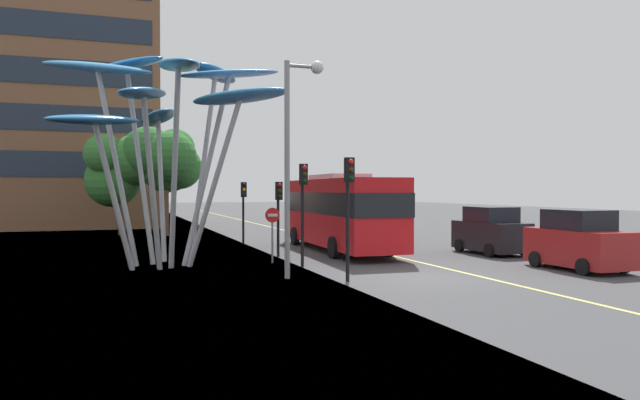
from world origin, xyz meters
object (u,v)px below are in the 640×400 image
car_parked_mid (491,232)px  traffic_light_opposite (244,199)px  traffic_light_island_mid (279,202)px  car_parked_near (578,242)px  traffic_light_kerb_near (349,192)px  leaf_sculpture (164,99)px  traffic_light_kerb_far (303,193)px  street_lamp (296,139)px  red_bus (339,209)px  no_entry_sign (272,226)px

car_parked_mid → traffic_light_opposite: bearing=139.9°
traffic_light_island_mid → car_parked_near: bearing=-39.8°
traffic_light_kerb_near → traffic_light_opposite: size_ratio=1.19×
leaf_sculpture → traffic_light_kerb_far: bearing=-24.8°
car_parked_mid → street_lamp: size_ratio=0.52×
traffic_light_island_mid → car_parked_near: (9.30, -7.75, -1.36)m
red_bus → no_entry_sign: 5.60m
traffic_light_kerb_far → traffic_light_island_mid: 3.64m
traffic_light_kerb_near → car_parked_near: size_ratio=1.01×
red_bus → car_parked_mid: red_bus is taller
traffic_light_island_mid → no_entry_sign: traffic_light_island_mid is taller
traffic_light_island_mid → no_entry_sign: size_ratio=1.48×
no_entry_sign → leaf_sculpture: bearing=171.0°
car_parked_mid → no_entry_sign: no_entry_sign is taller
traffic_light_kerb_far → traffic_light_island_mid: size_ratio=1.19×
car_parked_near → no_entry_sign: 11.65m
street_lamp → red_bus: bearing=59.7°
leaf_sculpture → traffic_light_island_mid: 6.59m
leaf_sculpture → no_entry_sign: bearing=-9.0°
traffic_light_kerb_near → car_parked_near: (9.06, -0.17, -1.84)m
traffic_light_kerb_far → car_parked_mid: (9.59, 1.57, -1.83)m
leaf_sculpture → traffic_light_island_mid: bearing=14.6°
car_parked_near → traffic_light_kerb_near: bearing=178.9°
traffic_light_opposite → no_entry_sign: traffic_light_opposite is taller
leaf_sculpture → traffic_light_opposite: size_ratio=2.97×
leaf_sculpture → traffic_light_opposite: 9.77m
no_entry_sign → traffic_light_kerb_far: bearing=-64.5°
leaf_sculpture → street_lamp: 6.52m
street_lamp → no_entry_sign: (0.32, 4.24, -3.16)m
red_bus → street_lamp: size_ratio=1.55×
traffic_light_kerb_far → no_entry_sign: bearing=115.5°
traffic_light_kerb_far → traffic_light_island_mid: bearing=89.6°
red_bus → traffic_light_island_mid: (-3.46, -1.63, 0.39)m
car_parked_mid → street_lamp: (-10.69, -4.17, 3.64)m
traffic_light_island_mid → traffic_light_opposite: (-0.25, 6.21, 0.04)m
traffic_light_island_mid → leaf_sculpture: bearing=-165.4°
traffic_light_kerb_far → traffic_light_opposite: size_ratio=1.17×
traffic_light_kerb_near → traffic_light_opposite: bearing=92.1°
traffic_light_kerb_near → traffic_light_island_mid: size_ratio=1.21×
red_bus → traffic_light_kerb_near: bearing=-109.2°
red_bus → car_parked_mid: 7.20m
red_bus → no_entry_sign: size_ratio=5.08×
traffic_light_opposite → no_entry_sign: bearing=-93.9°
leaf_sculpture → car_parked_near: leaf_sculpture is taller
traffic_light_island_mid → traffic_light_opposite: size_ratio=0.98×
traffic_light_opposite → no_entry_sign: (-0.55, -8.18, -0.95)m
traffic_light_kerb_near → traffic_light_kerb_far: size_ratio=1.01×
traffic_light_opposite → car_parked_mid: (9.82, -8.26, -1.42)m
red_bus → leaf_sculpture: leaf_sculpture is taller
traffic_light_kerb_far → street_lamp: 3.35m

